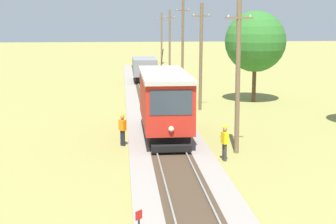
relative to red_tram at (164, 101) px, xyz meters
The scene contains 10 objects.
red_tram is the anchor object (origin of this frame).
freight_car 24.93m from the red_tram, 90.01° to the left, with size 2.40×5.20×2.31m.
utility_pole_near_tram 5.15m from the red_tram, 44.66° to the right, with size 1.40×0.43×7.79m.
utility_pole_mid 9.64m from the red_tram, 68.73° to the left, with size 1.40×0.54×7.90m.
utility_pole_far 20.60m from the red_tram, 80.35° to the left, with size 1.40×0.67×8.47m.
utility_pole_distant 33.61m from the red_tram, 84.13° to the left, with size 1.40×0.35×7.70m.
utility_pole_horizon 46.03m from the red_tram, 85.72° to the left, with size 1.40×0.45×7.44m.
track_worker 5.62m from the red_tram, 62.61° to the right, with size 0.34×0.43×1.78m.
second_worker 3.06m from the red_tram, 148.81° to the right, with size 0.44×0.44×1.78m.
tree_right_near 15.06m from the red_tram, 55.56° to the left, with size 4.92×4.92×7.39m.
Camera 1 is at (-2.40, -12.18, 6.95)m, focal length 55.16 mm.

